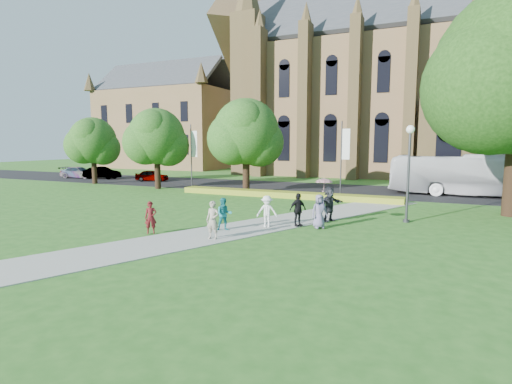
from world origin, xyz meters
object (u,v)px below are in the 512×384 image
at_px(streetlamp, 409,162).
at_px(car_2, 79,172).
at_px(tour_coach, 469,175).
at_px(car_1, 102,173).
at_px(pedestrian_0, 151,217).
at_px(car_0, 152,176).

bearing_deg(streetlamp, car_2, 161.69).
bearing_deg(tour_coach, streetlamp, 164.57).
relative_size(car_1, pedestrian_0, 2.82).
bearing_deg(car_1, car_0, -100.74).
relative_size(tour_coach, car_2, 2.62).
height_order(streetlamp, car_2, streetlamp).
distance_m(streetlamp, tour_coach, 14.04).
bearing_deg(tour_coach, car_1, 91.15).
xyz_separation_m(tour_coach, car_2, (-42.27, -0.70, -1.01)).
bearing_deg(streetlamp, car_1, 159.60).
relative_size(tour_coach, car_0, 3.31).
bearing_deg(streetlamp, car_0, 154.66).
height_order(tour_coach, pedestrian_0, tour_coach).
bearing_deg(pedestrian_0, car_2, 106.30).
height_order(car_0, pedestrian_0, pedestrian_0).
xyz_separation_m(streetlamp, car_1, (-34.99, 13.01, -2.56)).
xyz_separation_m(car_0, car_1, (-7.33, -0.09, 0.09)).
xyz_separation_m(tour_coach, pedestrian_0, (-14.71, -21.42, -0.90)).
bearing_deg(car_1, pedestrian_0, -142.52).
xyz_separation_m(streetlamp, pedestrian_0, (-10.87, -8.02, -2.49)).
height_order(car_0, car_2, car_2).
relative_size(tour_coach, car_1, 2.79).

